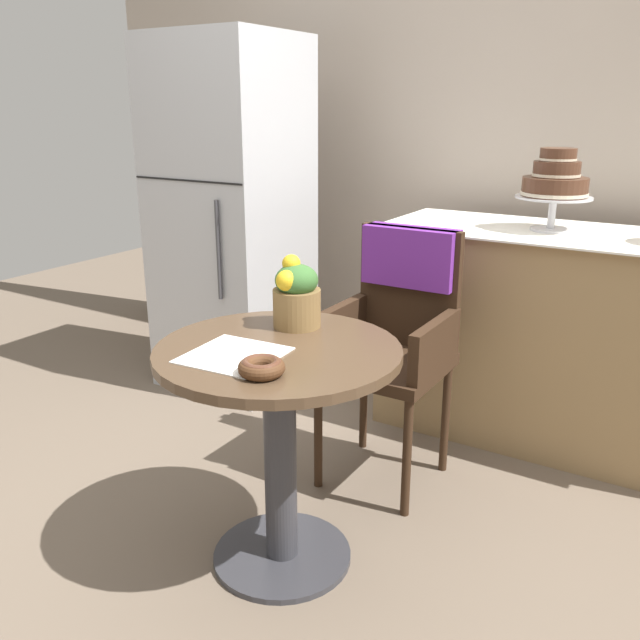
{
  "coord_description": "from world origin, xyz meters",
  "views": [
    {
      "loc": [
        1.05,
        -1.47,
        1.39
      ],
      "look_at": [
        0.05,
        0.15,
        0.77
      ],
      "focal_mm": 37.41,
      "sensor_mm": 36.0,
      "label": 1
    }
  ],
  "objects_px": {
    "refrigerator": "(231,218)",
    "wicker_chair": "(398,315)",
    "donut_front": "(261,366)",
    "cafe_table": "(279,414)",
    "flower_vase": "(297,293)",
    "tiered_cake_stand": "(555,182)"
  },
  "relations": [
    {
      "from": "flower_vase",
      "to": "refrigerator",
      "type": "height_order",
      "value": "refrigerator"
    },
    {
      "from": "tiered_cake_stand",
      "to": "wicker_chair",
      "type": "bearing_deg",
      "value": -122.69
    },
    {
      "from": "flower_vase",
      "to": "refrigerator",
      "type": "relative_size",
      "value": 0.13
    },
    {
      "from": "cafe_table",
      "to": "refrigerator",
      "type": "distance_m",
      "value": 1.56
    },
    {
      "from": "refrigerator",
      "to": "wicker_chair",
      "type": "bearing_deg",
      "value": -19.89
    },
    {
      "from": "donut_front",
      "to": "flower_vase",
      "type": "relative_size",
      "value": 0.54
    },
    {
      "from": "donut_front",
      "to": "cafe_table",
      "type": "bearing_deg",
      "value": 113.41
    },
    {
      "from": "cafe_table",
      "to": "donut_front",
      "type": "xyz_separation_m",
      "value": [
        0.08,
        -0.19,
        0.24
      ]
    },
    {
      "from": "flower_vase",
      "to": "refrigerator",
      "type": "distance_m",
      "value": 1.35
    },
    {
      "from": "cafe_table",
      "to": "wicker_chair",
      "type": "xyz_separation_m",
      "value": [
        0.05,
        0.7,
        0.13
      ]
    },
    {
      "from": "tiered_cake_stand",
      "to": "donut_front",
      "type": "bearing_deg",
      "value": -103.42
    },
    {
      "from": "wicker_chair",
      "to": "donut_front",
      "type": "xyz_separation_m",
      "value": [
        0.03,
        -0.89,
        0.1
      ]
    },
    {
      "from": "wicker_chair",
      "to": "refrigerator",
      "type": "bearing_deg",
      "value": 166.3
    },
    {
      "from": "cafe_table",
      "to": "tiered_cake_stand",
      "type": "bearing_deg",
      "value": 71.33
    },
    {
      "from": "cafe_table",
      "to": "flower_vase",
      "type": "xyz_separation_m",
      "value": [
        -0.06,
        0.19,
        0.32
      ]
    },
    {
      "from": "donut_front",
      "to": "tiered_cake_stand",
      "type": "xyz_separation_m",
      "value": [
        0.36,
        1.49,
        0.35
      ]
    },
    {
      "from": "donut_front",
      "to": "flower_vase",
      "type": "height_order",
      "value": "flower_vase"
    },
    {
      "from": "tiered_cake_stand",
      "to": "refrigerator",
      "type": "bearing_deg",
      "value": -172.35
    },
    {
      "from": "cafe_table",
      "to": "flower_vase",
      "type": "bearing_deg",
      "value": 107.43
    },
    {
      "from": "tiered_cake_stand",
      "to": "refrigerator",
      "type": "xyz_separation_m",
      "value": [
        -1.49,
        -0.2,
        -0.24
      ]
    },
    {
      "from": "wicker_chair",
      "to": "donut_front",
      "type": "height_order",
      "value": "wicker_chair"
    },
    {
      "from": "wicker_chair",
      "to": "refrigerator",
      "type": "height_order",
      "value": "refrigerator"
    }
  ]
}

